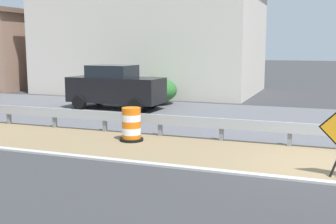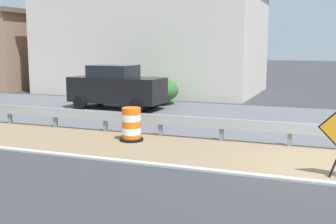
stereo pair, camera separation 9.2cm
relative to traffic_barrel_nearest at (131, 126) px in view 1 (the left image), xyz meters
name	(u,v)px [view 1 (the left image)]	position (x,y,z in m)	size (l,w,h in m)	color
ground_plane	(326,167)	(-1.00, -5.67, -0.47)	(160.00, 160.00, 0.00)	#333335
median_dirt_strip	(327,162)	(-0.52, -5.67, -0.46)	(3.38, 120.00, 0.01)	#7F6B4C
far_lane_asphalt	(328,124)	(5.20, -5.67, -0.46)	(8.05, 120.00, 0.00)	#56565B
curb_near_edge	(326,183)	(-2.30, -5.67, -0.46)	(0.20, 120.00, 0.11)	#ADADA8
guardrail_median	(221,124)	(0.94, -2.59, 0.05)	(0.18, 42.79, 0.71)	#999EA3
traffic_barrel_nearest	(131,126)	(0.00, 0.00, 0.00)	(0.73, 0.73, 1.03)	orange
car_trailing_near_lane	(115,87)	(5.92, 3.63, 0.55)	(2.08, 4.49, 2.03)	black
roadside_shop_near	(153,41)	(13.79, 5.03, 2.77)	(8.62, 13.65, 6.44)	beige
utility_pole_near	(151,18)	(10.36, 3.66, 3.97)	(0.24, 1.80, 8.55)	brown
bush_roadside	(152,90)	(8.05, 2.71, 0.23)	(2.58, 2.58, 1.38)	#286028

